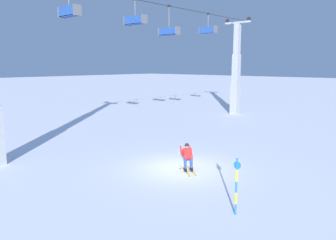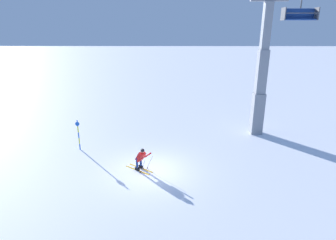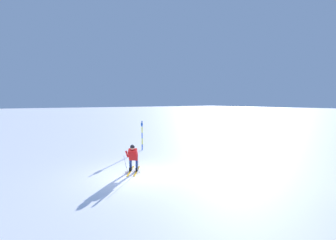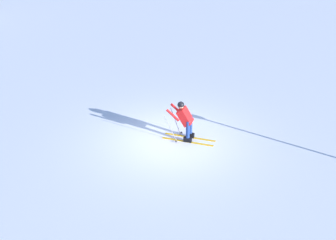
{
  "view_description": "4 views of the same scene",
  "coord_description": "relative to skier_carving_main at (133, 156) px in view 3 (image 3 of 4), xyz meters",
  "views": [
    {
      "loc": [
        -12.95,
        -10.65,
        5.33
      ],
      "look_at": [
        0.83,
        1.57,
        2.26
      ],
      "focal_mm": 35.7,
      "sensor_mm": 36.0,
      "label": 1
    },
    {
      "loc": [
        14.12,
        1.13,
        7.72
      ],
      "look_at": [
        -1.12,
        1.02,
        2.71
      ],
      "focal_mm": 29.26,
      "sensor_mm": 36.0,
      "label": 2
    },
    {
      "loc": [
        4.97,
        9.92,
        3.47
      ],
      "look_at": [
        -0.46,
        1.92,
        2.71
      ],
      "focal_mm": 25.36,
      "sensor_mm": 36.0,
      "label": 3
    },
    {
      "loc": [
        -12.14,
        3.9,
        7.57
      ],
      "look_at": [
        -1.01,
        0.37,
        1.37
      ],
      "focal_mm": 46.62,
      "sensor_mm": 36.0,
      "label": 4
    }
  ],
  "objects": [
    {
      "name": "ground_plane",
      "position": [
        0.05,
        0.53,
        -0.78
      ],
      "size": [
        260.0,
        260.0,
        0.0
      ],
      "primitive_type": "plane",
      "color": "white"
    },
    {
      "name": "skier_carving_main",
      "position": [
        0.0,
        0.0,
        0.0
      ],
      "size": [
        1.42,
        1.69,
        1.51
      ],
      "color": "yellow",
      "rests_on": "ground_plane"
    },
    {
      "name": "trail_marker_pole",
      "position": [
        -2.86,
        -4.45,
        0.34
      ],
      "size": [
        0.07,
        0.28,
        2.09
      ],
      "color": "blue",
      "rests_on": "ground_plane"
    }
  ]
}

